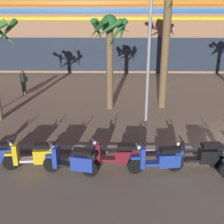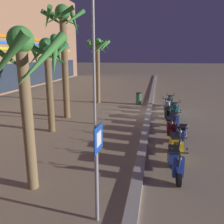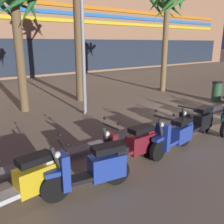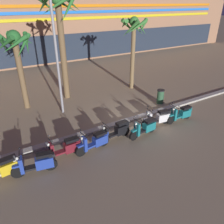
% 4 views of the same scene
% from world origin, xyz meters
% --- Properties ---
extents(ground_plane, '(200.00, 200.00, 0.00)m').
position_xyz_m(ground_plane, '(0.00, 0.00, 0.00)').
color(ground_plane, '#9E896B').
extents(curb_strip, '(60.00, 0.36, 0.12)m').
position_xyz_m(curb_strip, '(0.00, -0.11, 0.06)').
color(curb_strip, '#ADA89E').
rests_on(curb_strip, ground).
extents(scooter_yellow_lead_nearest, '(1.80, 0.57, 1.17)m').
position_xyz_m(scooter_yellow_lead_nearest, '(-7.38, -1.38, 0.46)').
color(scooter_yellow_lead_nearest, black).
rests_on(scooter_yellow_lead_nearest, ground).
extents(scooter_blue_mid_centre, '(1.74, 0.65, 1.17)m').
position_xyz_m(scooter_blue_mid_centre, '(-6.12, -1.72, 0.46)').
color(scooter_blue_mid_centre, black).
rests_on(scooter_blue_mid_centre, ground).
extents(scooter_maroon_last_in_row, '(1.80, 0.56, 1.17)m').
position_xyz_m(scooter_maroon_last_in_row, '(-4.83, -1.31, 0.45)').
color(scooter_maroon_last_in_row, black).
rests_on(scooter_maroon_last_in_row, ground).
extents(scooter_blue_mid_rear, '(1.76, 0.59, 1.17)m').
position_xyz_m(scooter_blue_mid_rear, '(-3.51, -1.52, 0.44)').
color(scooter_blue_mid_rear, black).
rests_on(scooter_blue_mid_rear, ground).
extents(scooter_black_tail_end, '(1.87, 0.56, 1.04)m').
position_xyz_m(scooter_black_tail_end, '(-2.21, -1.29, 0.46)').
color(scooter_black_tail_end, black).
rests_on(scooter_black_tail_end, ground).
extents(scooter_teal_far_back, '(1.76, 0.56, 1.17)m').
position_xyz_m(scooter_teal_far_back, '(-0.80, -1.73, 0.44)').
color(scooter_teal_far_back, black).
rests_on(scooter_teal_far_back, ground).
extents(scooter_white_gap_after_mid, '(1.79, 0.61, 1.17)m').
position_xyz_m(scooter_white_gap_after_mid, '(0.43, -1.33, 0.46)').
color(scooter_white_gap_after_mid, black).
rests_on(scooter_white_gap_after_mid, ground).
extents(scooter_teal_mid_front, '(1.77, 0.56, 1.17)m').
position_xyz_m(scooter_teal_mid_front, '(1.89, -1.60, 0.45)').
color(scooter_teal_mid_front, black).
rests_on(scooter_teal_mid_front, ground).
extents(palm_tree_by_mall_entrance, '(2.70, 2.65, 6.74)m').
position_xyz_m(palm_tree_by_mall_entrance, '(-2.42, 4.99, 4.95)').
color(palm_tree_by_mall_entrance, brown).
rests_on(palm_tree_by_mall_entrance, ground).
extents(palm_tree_near_sign, '(2.23, 2.23, 4.71)m').
position_xyz_m(palm_tree_near_sign, '(-5.23, 4.72, 3.55)').
color(palm_tree_near_sign, brown).
rests_on(palm_tree_near_sign, ground).
extents(palm_tree_mid_walkway, '(2.15, 2.11, 5.18)m').
position_xyz_m(palm_tree_mid_walkway, '(2.59, 4.18, 3.98)').
color(palm_tree_mid_walkway, olive).
rests_on(palm_tree_mid_walkway, ground).
extents(litter_bin, '(0.48, 0.48, 0.95)m').
position_xyz_m(litter_bin, '(2.52, 0.83, 0.48)').
color(litter_bin, '#2D5638').
rests_on(litter_bin, ground).
extents(street_lamp, '(0.36, 0.36, 7.08)m').
position_xyz_m(street_lamp, '(-3.50, 2.86, 4.28)').
color(street_lamp, '#939399').
rests_on(street_lamp, ground).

